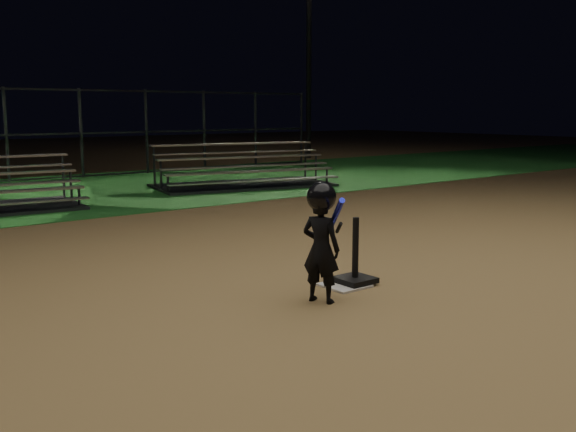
# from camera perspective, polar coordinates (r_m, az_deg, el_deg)

# --- Properties ---
(ground) EXTENTS (80.00, 80.00, 0.00)m
(ground) POSITION_cam_1_polar(r_m,az_deg,el_deg) (7.13, 4.99, -6.19)
(ground) COLOR olive
(ground) RESTS_ON ground
(grass_strip) EXTENTS (60.00, 8.00, 0.01)m
(grass_strip) POSITION_cam_1_polar(r_m,az_deg,el_deg) (15.84, -20.51, 1.86)
(grass_strip) COLOR #1D5B20
(grass_strip) RESTS_ON ground
(home_plate) EXTENTS (0.45, 0.45, 0.02)m
(home_plate) POSITION_cam_1_polar(r_m,az_deg,el_deg) (7.12, 4.99, -6.10)
(home_plate) COLOR beige
(home_plate) RESTS_ON ground
(batting_tee) EXTENTS (0.38, 0.38, 0.73)m
(batting_tee) POSITION_cam_1_polar(r_m,az_deg,el_deg) (7.18, 5.93, -4.84)
(batting_tee) COLOR black
(batting_tee) RESTS_ON home_plate
(child_batter) EXTENTS (0.47, 0.65, 1.21)m
(child_batter) POSITION_cam_1_polar(r_m,az_deg,el_deg) (6.40, 2.95, -2.04)
(child_batter) COLOR black
(child_batter) RESTS_ON ground
(bleacher_right) EXTENTS (4.69, 2.98, 1.06)m
(bleacher_right) POSITION_cam_1_polar(r_m,az_deg,el_deg) (16.25, -3.96, 3.36)
(bleacher_right) COLOR #B5B5BA
(bleacher_right) RESTS_ON ground
(backstop_fence) EXTENTS (20.08, 0.08, 2.50)m
(backstop_fence) POSITION_cam_1_polar(r_m,az_deg,el_deg) (18.62, -23.57, 6.55)
(backstop_fence) COLOR #38383D
(backstop_fence) RESTS_ON ground
(light_pole_right) EXTENTS (0.90, 0.53, 8.30)m
(light_pole_right) POSITION_cam_1_polar(r_m,az_deg,el_deg) (26.20, 1.95, 16.00)
(light_pole_right) COLOR #2D2D30
(light_pole_right) RESTS_ON ground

